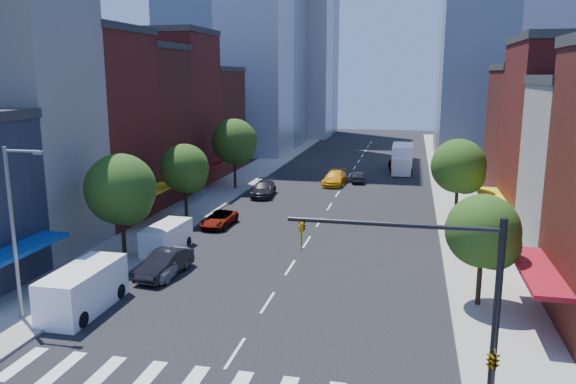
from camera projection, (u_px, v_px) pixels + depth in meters
name	position (u px, v px, depth m)	size (l,w,h in m)	color
ground	(235.00, 353.00, 25.90)	(220.00, 220.00, 0.00)	black
sidewalk_left	(238.00, 182.00, 66.75)	(5.00, 120.00, 0.15)	gray
sidewalk_right	(456.00, 191.00, 61.47)	(5.00, 120.00, 0.15)	gray
bldg_left_1	(3.00, 126.00, 39.96)	(12.00, 8.00, 18.00)	beige
bldg_left_2	(73.00, 129.00, 48.29)	(12.00, 9.00, 16.00)	maroon
bldg_left_3	(123.00, 126.00, 56.51)	(12.00, 8.00, 15.00)	#521E14
bldg_left_4	(159.00, 111.00, 64.43)	(12.00, 9.00, 17.00)	maroon
bldg_left_5	(191.00, 122.00, 73.92)	(12.00, 10.00, 13.00)	#521E14
bldg_right_3	(558.00, 141.00, 52.63)	(12.00, 10.00, 13.00)	#521E14
traffic_signal	(477.00, 334.00, 18.65)	(7.24, 2.24, 8.00)	black
streetlight	(16.00, 223.00, 28.27)	(2.25, 0.25, 9.00)	slate
tree_left_near	(122.00, 192.00, 37.74)	(4.80, 4.80, 7.30)	black
tree_left_mid	(186.00, 170.00, 48.32)	(4.20, 4.20, 6.65)	black
tree_left_far	(235.00, 143.00, 61.56)	(5.00, 5.00, 7.75)	black
tree_right_near	(486.00, 234.00, 30.15)	(4.00, 4.00, 6.20)	black
tree_right_far	(460.00, 168.00, 47.22)	(4.60, 4.60, 7.20)	black
parked_car_front	(166.00, 262.00, 35.93)	(1.91, 4.76, 1.62)	#9E9DA2
parked_car_second	(165.00, 264.00, 35.73)	(1.69, 4.84, 1.59)	black
parked_car_third	(219.00, 219.00, 47.44)	(2.11, 4.58, 1.27)	#999999
parked_car_rear	(264.00, 189.00, 59.14)	(2.19, 5.39, 1.56)	black
cargo_van_near	(82.00, 290.00, 30.24)	(2.40, 5.75, 2.44)	white
cargo_van_far	(166.00, 238.00, 40.50)	(2.16, 4.89, 2.05)	white
taxi	(335.00, 178.00, 65.21)	(2.24, 5.51, 1.60)	#ECA00C
traffic_car_oncoming	(358.00, 177.00, 66.85)	(1.35, 3.87, 1.28)	black
traffic_car_far	(395.00, 163.00, 76.80)	(1.80, 4.48, 1.53)	#999999
box_truck	(402.00, 159.00, 74.04)	(2.74, 8.68, 3.49)	white
pedestrian_far	(164.00, 230.00, 42.56)	(0.86, 0.67, 1.78)	#999999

